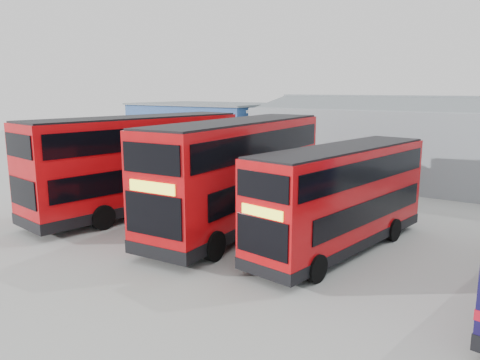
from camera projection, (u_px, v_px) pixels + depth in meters
ground_plane at (204, 243)px, 19.57m from camera, size 120.00×120.00×0.00m
office_block at (207, 132)px, 41.41m from camera, size 12.30×8.32×5.12m
double_decker_left at (138, 165)px, 24.02m from camera, size 4.51×12.05×4.99m
double_decker_centre at (238, 176)px, 21.21m from camera, size 3.65×11.93×4.98m
double_decker_right at (341, 199)px, 18.44m from camera, size 3.71×10.05×4.16m
panel_van at (142, 149)px, 39.79m from camera, size 3.95×5.76×2.35m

